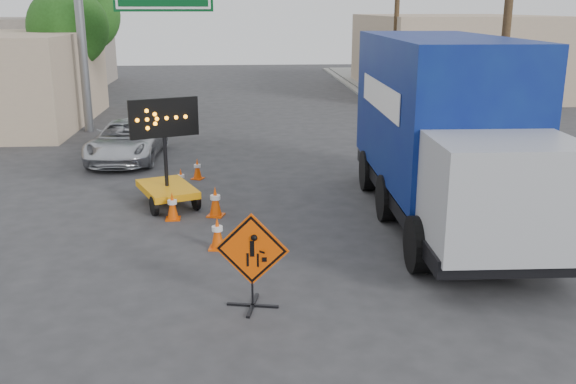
{
  "coord_description": "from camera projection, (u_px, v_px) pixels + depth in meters",
  "views": [
    {
      "loc": [
        -0.13,
        -9.46,
        5.09
      ],
      "look_at": [
        0.84,
        3.18,
        1.42
      ],
      "focal_mm": 40.0,
      "sensor_mm": 36.0,
      "label": 1
    }
  ],
  "objects": [
    {
      "name": "tree_left_near",
      "position": [
        68.0,
        27.0,
        29.81
      ],
      "size": [
        3.71,
        3.71,
        6.03
      ],
      "color": "#4A351F",
      "rests_on": "ground"
    },
    {
      "name": "box_truck",
      "position": [
        443.0,
        141.0,
        15.38
      ],
      "size": [
        3.19,
        9.36,
        4.41
      ],
      "rotation": [
        0.0,
        0.0,
        -0.03
      ],
      "color": "black",
      "rests_on": "ground"
    },
    {
      "name": "utility_pole_far",
      "position": [
        397.0,
        15.0,
        32.75
      ],
      "size": [
        1.8,
        0.26,
        9.0
      ],
      "color": "#4A351F",
      "rests_on": "ground"
    },
    {
      "name": "building_right_far",
      "position": [
        451.0,
        54.0,
        39.53
      ],
      "size": [
        10.0,
        14.0,
        4.6
      ],
      "primitive_type": "cube",
      "color": "tan",
      "rests_on": "ground"
    },
    {
      "name": "tree_left_far",
      "position": [
        85.0,
        16.0,
        37.28
      ],
      "size": [
        4.1,
        4.1,
        6.66
      ],
      "color": "#4A351F",
      "rests_on": "ground"
    },
    {
      "name": "cone_c",
      "position": [
        215.0,
        201.0,
        16.11
      ],
      "size": [
        0.49,
        0.49,
        0.78
      ],
      "rotation": [
        0.0,
        0.0,
        -0.28
      ],
      "color": "#E44904",
      "rests_on": "ground"
    },
    {
      "name": "cone_b",
      "position": [
        172.0,
        206.0,
        15.86
      ],
      "size": [
        0.37,
        0.37,
        0.71
      ],
      "rotation": [
        0.0,
        0.0,
        0.04
      ],
      "color": "#E44904",
      "rests_on": "ground"
    },
    {
      "name": "arrow_board",
      "position": [
        167.0,
        182.0,
        16.92
      ],
      "size": [
        1.87,
        2.31,
        2.86
      ],
      "rotation": [
        0.0,
        0.0,
        0.39
      ],
      "color": "orange",
      "rests_on": "ground"
    },
    {
      "name": "pickup_truck",
      "position": [
        127.0,
        140.0,
        22.09
      ],
      "size": [
        2.42,
        4.87,
        1.33
      ],
      "primitive_type": "imported",
      "rotation": [
        0.0,
        0.0,
        -0.05
      ],
      "color": "silver",
      "rests_on": "ground"
    },
    {
      "name": "curb_right",
      "position": [
        425.0,
        139.0,
        25.36
      ],
      "size": [
        0.4,
        60.0,
        0.12
      ],
      "primitive_type": "cube",
      "color": "gray",
      "rests_on": "ground"
    },
    {
      "name": "construction_sign",
      "position": [
        252.0,
        258.0,
        11.07
      ],
      "size": [
        1.28,
        0.92,
        1.73
      ],
      "rotation": [
        0.0,
        0.0,
        -0.21
      ],
      "color": "black",
      "rests_on": "ground"
    },
    {
      "name": "cone_d",
      "position": [
        181.0,
        179.0,
        18.48
      ],
      "size": [
        0.39,
        0.39,
        0.63
      ],
      "rotation": [
        0.0,
        0.0,
        -0.27
      ],
      "color": "#E44904",
      "rests_on": "ground"
    },
    {
      "name": "storefront_left_far",
      "position": [
        7.0,
        53.0,
        41.34
      ],
      "size": [
        12.0,
        10.0,
        4.4
      ],
      "primitive_type": "cube",
      "color": "gray",
      "rests_on": "ground"
    },
    {
      "name": "cone_e",
      "position": [
        197.0,
        169.0,
        19.63
      ],
      "size": [
        0.43,
        0.43,
        0.64
      ],
      "rotation": [
        0.0,
        0.0,
        -0.43
      ],
      "color": "#E44904",
      "rests_on": "ground"
    },
    {
      "name": "highway_gantry",
      "position": [
        131.0,
        7.0,
        25.95
      ],
      "size": [
        6.18,
        0.38,
        6.9
      ],
      "color": "slate",
      "rests_on": "ground"
    },
    {
      "name": "utility_pole_near",
      "position": [
        507.0,
        21.0,
        19.34
      ],
      "size": [
        1.8,
        0.26,
        9.0
      ],
      "color": "#4A351F",
      "rests_on": "ground"
    },
    {
      "name": "sidewalk_right",
      "position": [
        482.0,
        138.0,
        25.52
      ],
      "size": [
        4.0,
        60.0,
        0.15
      ],
      "primitive_type": "cube",
      "color": "gray",
      "rests_on": "ground"
    },
    {
      "name": "ground",
      "position": [
        252.0,
        330.0,
        10.48
      ],
      "size": [
        100.0,
        100.0,
        0.0
      ],
      "primitive_type": "plane",
      "color": "#2D2D30",
      "rests_on": "ground"
    },
    {
      "name": "cone_a",
      "position": [
        217.0,
        233.0,
        13.93
      ],
      "size": [
        0.41,
        0.41,
        0.73
      ],
      "rotation": [
        0.0,
        0.0,
        -0.12
      ],
      "color": "#E44904",
      "rests_on": "ground"
    }
  ]
}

